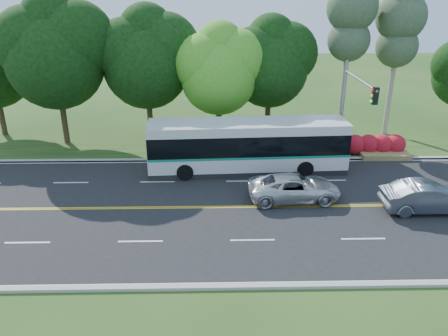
{
  "coord_description": "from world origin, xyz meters",
  "views": [
    {
      "loc": [
        -2.29,
        -21.89,
        11.61
      ],
      "look_at": [
        -1.78,
        2.0,
        1.57
      ],
      "focal_mm": 35.0,
      "sensor_mm": 36.0,
      "label": 1
    }
  ],
  "objects_px": {
    "sedan": "(428,197)",
    "suv": "(294,188)",
    "transit_bus": "(247,147)",
    "traffic_signal": "(352,102)"
  },
  "relations": [
    {
      "from": "traffic_signal",
      "to": "suv",
      "type": "distance_m",
      "value": 7.31
    },
    {
      "from": "transit_bus",
      "to": "sedan",
      "type": "distance_m",
      "value": 11.29
    },
    {
      "from": "traffic_signal",
      "to": "suv",
      "type": "bearing_deg",
      "value": -133.03
    },
    {
      "from": "transit_bus",
      "to": "sedan",
      "type": "xyz_separation_m",
      "value": [
        9.56,
        -5.94,
        -0.85
      ]
    },
    {
      "from": "traffic_signal",
      "to": "sedan",
      "type": "distance_m",
      "value": 7.74
    },
    {
      "from": "traffic_signal",
      "to": "sedan",
      "type": "height_order",
      "value": "traffic_signal"
    },
    {
      "from": "transit_bus",
      "to": "suv",
      "type": "height_order",
      "value": "transit_bus"
    },
    {
      "from": "suv",
      "to": "transit_bus",
      "type": "bearing_deg",
      "value": 26.25
    },
    {
      "from": "transit_bus",
      "to": "suv",
      "type": "bearing_deg",
      "value": -63.52
    },
    {
      "from": "sedan",
      "to": "suv",
      "type": "distance_m",
      "value": 7.28
    }
  ]
}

